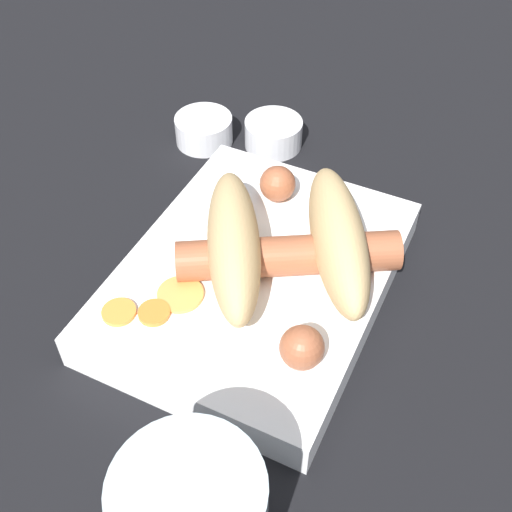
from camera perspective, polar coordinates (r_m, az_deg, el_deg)
ground_plane at (r=0.48m, az=0.00°, el=-3.21°), size 3.00×3.00×0.00m
food_tray at (r=0.47m, az=0.00°, el=-2.06°), size 0.23×0.18×0.03m
bread_roll at (r=0.44m, az=2.68°, el=1.37°), size 0.18×0.16×0.05m
sausage at (r=0.45m, az=2.89°, el=0.01°), size 0.16×0.15×0.03m
pickled_veggies at (r=0.44m, az=-8.63°, el=-4.19°), size 0.07×0.06×0.00m
condiment_cup_near at (r=0.61m, az=1.56°, el=10.73°), size 0.05×0.05×0.03m
condiment_cup_far at (r=0.61m, az=-4.64°, el=11.01°), size 0.05×0.05×0.03m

